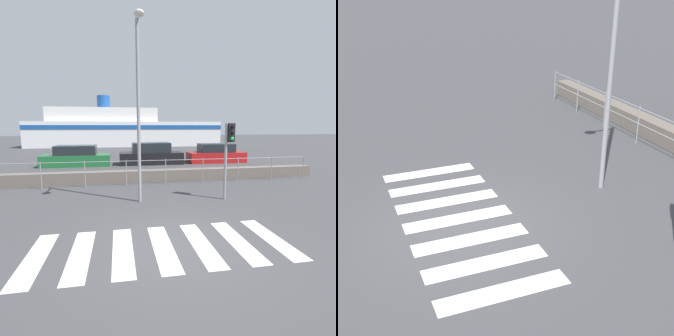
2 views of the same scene
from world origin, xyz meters
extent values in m
plane|color=#424244|center=(0.00, 0.00, 0.00)|extent=(160.00, 160.00, 0.00)
cube|color=silver|center=(-3.02, 0.00, 0.00)|extent=(0.45, 2.40, 0.01)
cube|color=silver|center=(-2.12, 0.00, 0.00)|extent=(0.45, 2.40, 0.01)
cube|color=silver|center=(-1.22, 0.00, 0.00)|extent=(0.45, 2.40, 0.01)
cube|color=silver|center=(-0.32, 0.00, 0.00)|extent=(0.45, 2.40, 0.01)
cube|color=silver|center=(0.58, 0.00, 0.00)|extent=(0.45, 2.40, 0.01)
cube|color=silver|center=(1.48, 0.00, 0.00)|extent=(0.45, 2.40, 0.01)
cube|color=silver|center=(2.38, 0.00, 0.00)|extent=(0.45, 2.40, 0.01)
cylinder|color=gray|center=(-8.28, 6.49, 0.61)|extent=(0.04, 0.04, 1.22)
cylinder|color=gray|center=(-6.44, 6.49, 0.61)|extent=(0.04, 0.04, 1.22)
cylinder|color=gray|center=(-4.60, 6.49, 0.61)|extent=(0.04, 0.04, 1.22)
cylinder|color=gray|center=(-2.76, 6.49, 0.61)|extent=(0.04, 0.04, 1.22)
cylinder|color=gray|center=(-0.53, 3.79, 3.13)|extent=(0.12, 0.12, 6.27)
camera|label=1|loc=(-1.25, -5.54, 2.71)|focal=28.00mm
camera|label=2|loc=(8.40, -2.38, 5.14)|focal=50.00mm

